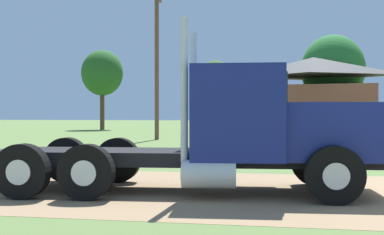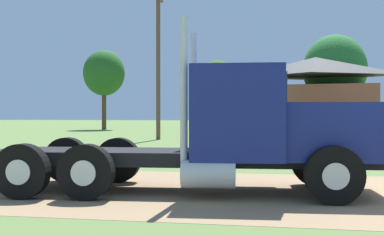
% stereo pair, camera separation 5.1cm
% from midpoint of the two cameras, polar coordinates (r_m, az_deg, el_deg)
% --- Properties ---
extents(truck_foreground_white, '(8.07, 3.22, 3.43)m').
position_cam_midpoint_polar(truck_foreground_white, '(10.13, 5.60, -1.78)').
color(truck_foreground_white, black).
rests_on(truck_foreground_white, ground_plane).
extents(shed_building, '(10.19, 7.52, 5.93)m').
position_cam_midpoint_polar(shed_building, '(39.08, 14.09, 2.32)').
color(shed_building, brown).
rests_on(shed_building, ground_plane).
extents(utility_pole_near, '(0.26, 2.20, 9.32)m').
position_cam_midpoint_polar(utility_pole_near, '(30.55, -3.88, 6.69)').
color(utility_pole_near, brown).
rests_on(utility_pole_near, ground_plane).
extents(tree_left, '(4.10, 4.10, 7.87)m').
position_cam_midpoint_polar(tree_left, '(49.74, -10.10, 5.05)').
color(tree_left, '#513823').
rests_on(tree_left, ground_plane).
extents(tree_mid, '(3.79, 3.79, 7.02)m').
position_cam_midpoint_polar(tree_mid, '(50.58, 2.97, 4.21)').
color(tree_mid, '#513823').
rests_on(tree_mid, ground_plane).
extents(tree_right, '(5.18, 5.18, 8.09)m').
position_cam_midpoint_polar(tree_right, '(42.47, 16.20, 5.35)').
color(tree_right, '#513823').
rests_on(tree_right, ground_plane).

